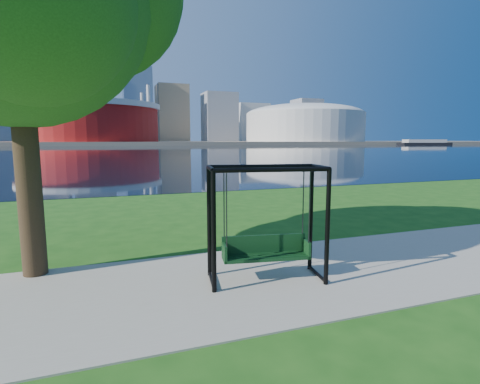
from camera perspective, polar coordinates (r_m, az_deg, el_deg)
name	(u,v)px	position (r m, az deg, el deg)	size (l,w,h in m)	color
ground	(227,274)	(7.84, -1.98, -12.41)	(900.00, 900.00, 0.00)	#1E5114
path	(235,282)	(7.39, -0.75, -13.58)	(120.00, 4.00, 0.03)	#9E937F
river	(113,150)	(109.05, -18.81, 6.02)	(900.00, 180.00, 0.02)	black
far_bank	(107,143)	(313.01, -19.64, 7.09)	(900.00, 228.00, 2.00)	#937F60
stadium	(89,121)	(242.39, -22.06, 10.02)	(83.00, 83.00, 32.00)	maroon
arena	(305,122)	(278.52, 9.82, 10.45)	(84.00, 84.00, 26.56)	beige
skyline	(99,99)	(328.08, -20.71, 13.17)	(392.00, 66.00, 96.50)	gray
swing	(266,226)	(7.22, 3.98, -5.20)	(2.33, 1.31, 2.25)	black
barge	(424,142)	(266.59, 26.28, 6.80)	(34.38, 14.57, 3.33)	black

